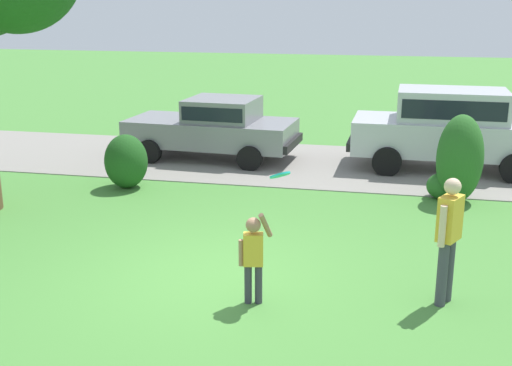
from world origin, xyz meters
The scene contains 9 objects.
ground_plane centered at (0.00, 0.00, 0.00)m, with size 80.00×80.00×0.00m, color #478438.
driveway_strip centered at (0.00, 6.89, 0.01)m, with size 28.00×4.40×0.02m, color gray.
shrub_near_tree centered at (-3.08, 4.06, 0.58)m, with size 0.92×0.93×1.17m.
shrub_centre_left centered at (3.80, 4.56, 0.82)m, with size 1.06×0.98×1.77m.
parked_sedan centered at (-1.94, 7.04, 0.85)m, with size 4.50×2.30×1.56m.
parked_suv centered at (3.82, 7.13, 1.08)m, with size 4.74×2.18×1.92m.
child_thrower centered at (0.79, -0.80, 0.72)m, with size 0.43×0.32×1.29m.
frisbee centered at (1.09, -0.54, 1.73)m, with size 0.30×0.27×0.20m.
adult_onlooker centered at (3.29, -0.25, 0.98)m, with size 0.36×0.48×1.74m.
Camera 1 is at (2.50, -8.58, 3.94)m, focal length 45.50 mm.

